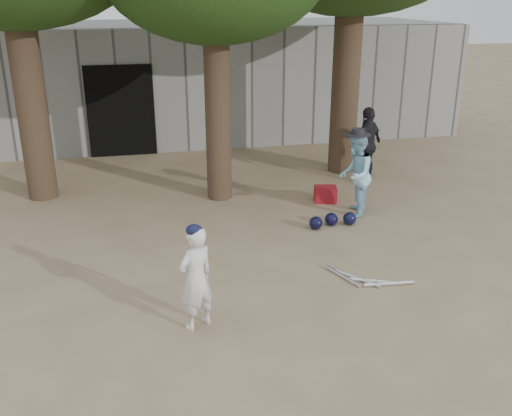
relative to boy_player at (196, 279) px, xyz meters
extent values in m
plane|color=#937C5E|center=(0.43, 0.35, -0.65)|extent=(70.00, 70.00, 0.00)
imported|color=silver|center=(0.00, 0.00, 0.00)|extent=(0.57, 0.51, 1.30)
imported|color=#95CCE6|center=(3.23, 3.03, 0.12)|extent=(0.86, 0.93, 1.53)
imported|color=black|center=(4.25, 4.87, 0.15)|extent=(0.98, 0.87, 1.60)
cube|color=maroon|center=(2.98, 3.83, -0.50)|extent=(0.48, 0.41, 0.30)
cube|color=gray|center=(0.43, 8.35, 0.85)|extent=(16.00, 0.35, 3.00)
cube|color=black|center=(-0.77, 8.15, 0.45)|extent=(1.60, 0.08, 2.20)
cube|color=slate|center=(0.43, 10.85, 0.85)|extent=(16.00, 5.00, 3.00)
sphere|color=black|center=(2.36, 2.56, -0.53)|extent=(0.23, 0.23, 0.23)
sphere|color=black|center=(2.68, 2.67, -0.53)|extent=(0.23, 0.23, 0.23)
sphere|color=black|center=(3.00, 2.63, -0.53)|extent=(0.23, 0.23, 0.23)
cylinder|color=silver|center=(2.17, 0.79, -0.62)|extent=(0.30, 0.69, 0.06)
cylinder|color=silver|center=(2.35, 0.67, -0.62)|extent=(0.46, 0.62, 0.06)
cylinder|color=silver|center=(2.53, 0.55, -0.62)|extent=(0.68, 0.35, 0.06)
cylinder|color=silver|center=(2.71, 0.43, -0.62)|extent=(0.72, 0.13, 0.06)
cylinder|color=brown|center=(-2.37, 5.35, 2.10)|extent=(0.56, 0.56, 5.50)
cylinder|color=brown|center=(1.03, 4.55, 1.85)|extent=(0.48, 0.48, 5.00)
cylinder|color=brown|center=(4.03, 5.75, 2.25)|extent=(0.60, 0.60, 5.80)
camera|label=1|loc=(-0.65, -5.97, 3.15)|focal=40.00mm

